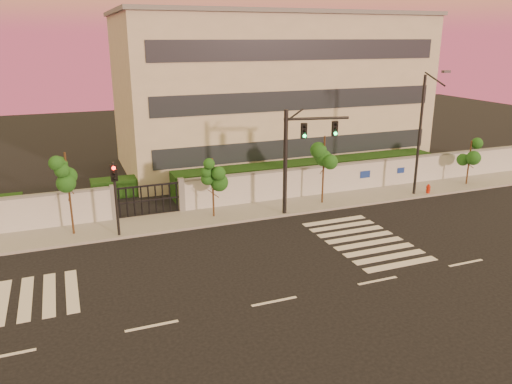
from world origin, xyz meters
TOP-DOWN VIEW (x-y plane):
  - ground at (0.00, 0.00)m, footprint 120.00×120.00m
  - sidewalk at (0.00, 10.50)m, footprint 60.00×3.00m
  - perimeter_wall at (0.10, 12.00)m, footprint 60.00×0.36m
  - hedge_row at (1.17, 14.74)m, footprint 41.00×4.25m
  - institutional_building at (9.00, 21.99)m, footprint 24.40×12.40m
  - road_markings at (-1.58, 3.76)m, footprint 57.00×7.62m
  - street_tree_c at (-7.34, 10.46)m, footprint 1.40×1.12m
  - street_tree_d at (0.54, 10.32)m, footprint 1.33×1.05m
  - street_tree_e at (7.80, 10.25)m, footprint 1.39×1.11m
  - street_tree_f at (19.64, 10.22)m, footprint 1.34×1.07m
  - traffic_signal_main at (5.49, 9.28)m, footprint 4.02×0.98m
  - traffic_signal_secondary at (-5.09, 9.32)m, footprint 0.33×0.33m
  - streetlight_east at (14.54, 9.47)m, footprint 0.50×2.03m
  - fire_hydrant at (15.50, 9.38)m, footprint 0.31×0.29m

SIDE VIEW (x-z plane):
  - ground at x=0.00m, z-range 0.00..0.00m
  - road_markings at x=-1.58m, z-range 0.00..0.02m
  - sidewalk at x=0.00m, z-range 0.00..0.15m
  - fire_hydrant at x=15.50m, z-range 0.00..0.78m
  - hedge_row at x=1.17m, z-range -0.08..1.72m
  - perimeter_wall at x=0.10m, z-range -0.03..2.17m
  - street_tree_f at x=19.64m, z-range 0.79..4.12m
  - traffic_signal_secondary at x=-5.09m, z-range 0.56..4.75m
  - street_tree_d at x=0.54m, z-range 0.87..4.56m
  - street_tree_e at x=7.80m, z-range 1.06..5.55m
  - street_tree_c at x=-7.34m, z-range 1.10..5.76m
  - traffic_signal_main at x=5.49m, z-range 0.85..7.25m
  - streetlight_east at x=14.54m, z-range 0.34..8.79m
  - institutional_building at x=9.00m, z-range 0.03..12.28m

